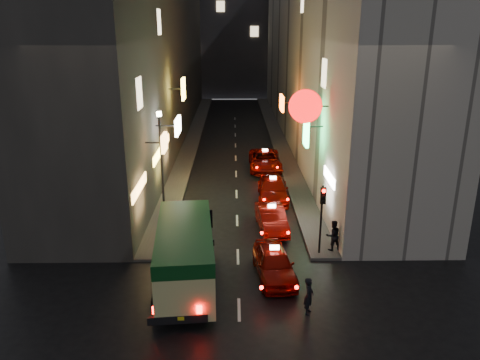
{
  "coord_description": "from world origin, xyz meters",
  "views": [
    {
      "loc": [
        -0.19,
        -12.06,
        10.74
      ],
      "look_at": [
        0.17,
        13.0,
        2.48
      ],
      "focal_mm": 35.0,
      "sensor_mm": 36.0,
      "label": 1
    }
  ],
  "objects_px": {
    "pedestrian_crossing": "(309,294)",
    "traffic_light": "(322,205)",
    "lamp_post": "(161,159)",
    "minibus": "(185,250)",
    "taxi_near": "(274,261)"
  },
  "relations": [
    {
      "from": "traffic_light",
      "to": "lamp_post",
      "type": "distance_m",
      "value": 9.42
    },
    {
      "from": "taxi_near",
      "to": "pedestrian_crossing",
      "type": "distance_m",
      "value": 3.04
    },
    {
      "from": "pedestrian_crossing",
      "to": "lamp_post",
      "type": "bearing_deg",
      "value": 54.17
    },
    {
      "from": "minibus",
      "to": "pedestrian_crossing",
      "type": "bearing_deg",
      "value": -22.17
    },
    {
      "from": "minibus",
      "to": "pedestrian_crossing",
      "type": "height_order",
      "value": "minibus"
    },
    {
      "from": "pedestrian_crossing",
      "to": "traffic_light",
      "type": "relative_size",
      "value": 0.5
    },
    {
      "from": "minibus",
      "to": "traffic_light",
      "type": "relative_size",
      "value": 1.9
    },
    {
      "from": "taxi_near",
      "to": "traffic_light",
      "type": "bearing_deg",
      "value": 38.47
    },
    {
      "from": "minibus",
      "to": "taxi_near",
      "type": "distance_m",
      "value": 4.06
    },
    {
      "from": "minibus",
      "to": "lamp_post",
      "type": "height_order",
      "value": "lamp_post"
    },
    {
      "from": "pedestrian_crossing",
      "to": "traffic_light",
      "type": "xyz_separation_m",
      "value": [
        1.29,
        4.73,
        1.81
      ]
    },
    {
      "from": "minibus",
      "to": "traffic_light",
      "type": "height_order",
      "value": "traffic_light"
    },
    {
      "from": "pedestrian_crossing",
      "to": "traffic_light",
      "type": "distance_m",
      "value": 5.23
    },
    {
      "from": "taxi_near",
      "to": "lamp_post",
      "type": "distance_m",
      "value": 9.14
    },
    {
      "from": "taxi_near",
      "to": "lamp_post",
      "type": "bearing_deg",
      "value": 132.07
    }
  ]
}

